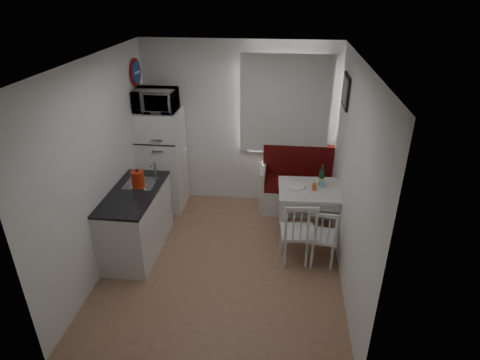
% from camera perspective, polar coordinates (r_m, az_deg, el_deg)
% --- Properties ---
extents(floor, '(3.00, 3.50, 0.02)m').
position_cam_1_polar(floor, '(5.43, -2.30, -11.51)').
color(floor, '#91694D').
rests_on(floor, ground).
extents(ceiling, '(3.00, 3.50, 0.02)m').
position_cam_1_polar(ceiling, '(4.34, -2.95, 16.59)').
color(ceiling, white).
rests_on(ceiling, wall_back).
extents(wall_back, '(3.00, 0.02, 2.60)m').
position_cam_1_polar(wall_back, '(6.35, -0.11, 7.76)').
color(wall_back, white).
rests_on(wall_back, floor).
extents(wall_front, '(3.00, 0.02, 2.60)m').
position_cam_1_polar(wall_front, '(3.29, -7.44, -12.35)').
color(wall_front, white).
rests_on(wall_front, floor).
extents(wall_left, '(0.02, 3.50, 2.60)m').
position_cam_1_polar(wall_left, '(5.18, -19.20, 1.72)').
color(wall_left, white).
rests_on(wall_left, floor).
extents(wall_right, '(0.02, 3.50, 2.60)m').
position_cam_1_polar(wall_right, '(4.76, 15.57, -0.00)').
color(wall_right, white).
rests_on(wall_right, floor).
extents(window, '(1.22, 0.06, 1.47)m').
position_cam_1_polar(window, '(6.18, 6.42, 10.24)').
color(window, silver).
rests_on(window, wall_back).
extents(curtain, '(1.35, 0.02, 1.50)m').
position_cam_1_polar(curtain, '(6.10, 6.43, 10.50)').
color(curtain, white).
rests_on(curtain, wall_back).
extents(kitchen_counter, '(0.62, 1.32, 1.16)m').
position_cam_1_polar(kitchen_counter, '(5.58, -14.47, -5.61)').
color(kitchen_counter, silver).
rests_on(kitchen_counter, floor).
extents(wall_sign, '(0.03, 0.40, 0.40)m').
position_cam_1_polar(wall_sign, '(6.19, -14.58, 14.60)').
color(wall_sign, navy).
rests_on(wall_sign, wall_left).
extents(picture_frame, '(0.04, 0.52, 0.42)m').
position_cam_1_polar(picture_frame, '(5.53, 14.78, 12.13)').
color(picture_frame, black).
rests_on(picture_frame, wall_right).
extents(bench, '(1.45, 0.56, 1.04)m').
position_cam_1_polar(bench, '(6.48, 9.29, -1.40)').
color(bench, silver).
rests_on(bench, floor).
extents(dining_table, '(1.09, 0.79, 0.79)m').
position_cam_1_polar(dining_table, '(5.63, 10.89, -2.01)').
color(dining_table, silver).
rests_on(dining_table, floor).
extents(chair_left, '(0.47, 0.45, 0.49)m').
position_cam_1_polar(chair_left, '(5.11, 8.36, -6.75)').
color(chair_left, silver).
rests_on(chair_left, floor).
extents(chair_right, '(0.44, 0.42, 0.45)m').
position_cam_1_polar(chair_right, '(5.17, 11.66, -7.29)').
color(chair_right, silver).
rests_on(chair_right, floor).
extents(fridge, '(0.64, 0.64, 1.61)m').
position_cam_1_polar(fridge, '(6.45, -10.96, 2.85)').
color(fridge, white).
rests_on(fridge, floor).
extents(microwave, '(0.60, 0.41, 0.33)m').
position_cam_1_polar(microwave, '(6.08, -11.89, 11.06)').
color(microwave, white).
rests_on(microwave, fridge).
extents(kettle, '(0.20, 0.20, 0.27)m').
position_cam_1_polar(kettle, '(5.37, -14.32, 0.12)').
color(kettle, red).
rests_on(kettle, kitchen_counter).
extents(wine_bottle, '(0.08, 0.08, 0.31)m').
position_cam_1_polar(wine_bottle, '(5.61, 11.54, 0.62)').
color(wine_bottle, '#123A1E').
rests_on(wine_bottle, dining_table).
extents(drinking_glass_orange, '(0.06, 0.06, 0.10)m').
position_cam_1_polar(drinking_glass_orange, '(5.52, 10.52, -0.96)').
color(drinking_glass_orange, '#DA5F24').
rests_on(drinking_glass_orange, dining_table).
extents(drinking_glass_blue, '(0.06, 0.06, 0.10)m').
position_cam_1_polar(drinking_glass_blue, '(5.61, 11.48, -0.53)').
color(drinking_glass_blue, '#80BCD9').
rests_on(drinking_glass_blue, dining_table).
extents(plate, '(0.26, 0.26, 0.02)m').
position_cam_1_polar(plate, '(5.58, 7.90, -0.87)').
color(plate, white).
rests_on(plate, dining_table).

